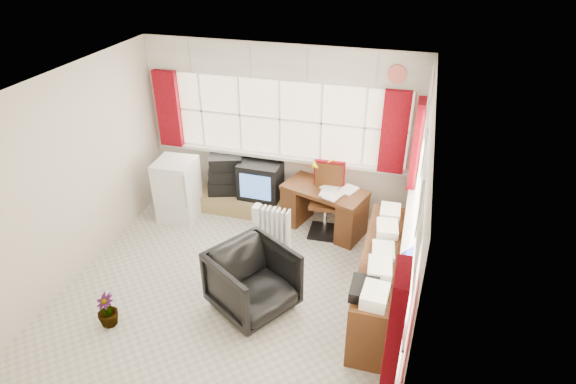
# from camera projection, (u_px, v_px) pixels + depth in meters

# --- Properties ---
(ground) EXTENTS (4.00, 4.00, 0.00)m
(ground) POSITION_uv_depth(u_px,v_px,m) (235.00, 288.00, 5.86)
(ground) COLOR beige
(ground) RESTS_ON ground
(room_walls) EXTENTS (4.00, 4.00, 4.00)m
(room_walls) POSITION_uv_depth(u_px,v_px,m) (227.00, 180.00, 5.11)
(room_walls) COLOR beige
(room_walls) RESTS_ON ground
(window_back) EXTENTS (3.70, 0.12, 3.60)m
(window_back) POSITION_uv_depth(u_px,v_px,m) (280.00, 152.00, 7.01)
(window_back) COLOR #FEEDC9
(window_back) RESTS_ON room_walls
(window_right) EXTENTS (0.12, 3.70, 3.60)m
(window_right) POSITION_uv_depth(u_px,v_px,m) (407.00, 252.00, 4.93)
(window_right) COLOR #FEEDC9
(window_right) RESTS_ON room_walls
(curtains) EXTENTS (3.83, 3.83, 1.15)m
(curtains) POSITION_uv_depth(u_px,v_px,m) (329.00, 158.00, 5.69)
(curtains) COLOR maroon
(curtains) RESTS_ON room_walls
(overhead_cabinets) EXTENTS (3.98, 3.98, 0.48)m
(overhead_cabinets) POSITION_uv_depth(u_px,v_px,m) (338.00, 92.00, 5.32)
(overhead_cabinets) COLOR white
(overhead_cabinets) RESTS_ON room_walls
(desk) EXTENTS (1.27, 0.90, 0.70)m
(desk) POSITION_uv_depth(u_px,v_px,m) (324.00, 207.00, 6.79)
(desk) COLOR #583114
(desk) RESTS_ON ground
(desk_lamp) EXTENTS (0.17, 0.15, 0.42)m
(desk_lamp) POSITION_uv_depth(u_px,v_px,m) (334.00, 166.00, 6.59)
(desk_lamp) COLOR #FFE60A
(desk_lamp) RESTS_ON desk
(task_chair) EXTENTS (0.45, 0.48, 1.04)m
(task_chair) POSITION_uv_depth(u_px,v_px,m) (327.00, 196.00, 6.70)
(task_chair) COLOR black
(task_chair) RESTS_ON ground
(office_chair) EXTENTS (1.15, 1.14, 0.77)m
(office_chair) POSITION_uv_depth(u_px,v_px,m) (253.00, 281.00, 5.40)
(office_chair) COLOR black
(office_chair) RESTS_ON ground
(radiator) EXTENTS (0.46, 0.21, 0.67)m
(radiator) POSITION_uv_depth(u_px,v_px,m) (274.00, 234.00, 6.38)
(radiator) COLOR white
(radiator) RESTS_ON ground
(credenza) EXTENTS (0.50, 2.00, 0.85)m
(credenza) POSITION_uv_depth(u_px,v_px,m) (382.00, 278.00, 5.42)
(credenza) COLOR #583114
(credenza) RESTS_ON ground
(file_tray) EXTENTS (0.26, 0.34, 0.11)m
(file_tray) POSITION_uv_depth(u_px,v_px,m) (364.00, 289.00, 4.65)
(file_tray) COLOR black
(file_tray) RESTS_ON credenza
(tv_bench) EXTENTS (1.40, 0.50, 0.25)m
(tv_bench) POSITION_uv_depth(u_px,v_px,m) (241.00, 203.00, 7.36)
(tv_bench) COLOR #A88854
(tv_bench) RESTS_ON ground
(crt_tv) EXTENTS (0.62, 0.59, 0.56)m
(crt_tv) POSITION_uv_depth(u_px,v_px,m) (262.00, 178.00, 7.19)
(crt_tv) COLOR black
(crt_tv) RESTS_ON tv_bench
(hifi_stack) EXTENTS (0.66, 0.53, 0.60)m
(hifi_stack) POSITION_uv_depth(u_px,v_px,m) (227.00, 175.00, 7.28)
(hifi_stack) COLOR black
(hifi_stack) RESTS_ON tv_bench
(mini_fridge) EXTENTS (0.57, 0.57, 0.92)m
(mini_fridge) POSITION_uv_depth(u_px,v_px,m) (178.00, 189.00, 7.05)
(mini_fridge) COLOR white
(mini_fridge) RESTS_ON ground
(spray_bottle_a) EXTENTS (0.17, 0.17, 0.32)m
(spray_bottle_a) POSITION_uv_depth(u_px,v_px,m) (236.00, 245.00, 6.37)
(spray_bottle_a) COLOR silver
(spray_bottle_a) RESTS_ON ground
(spray_bottle_b) EXTENTS (0.12, 0.12, 0.20)m
(spray_bottle_b) POSITION_uv_depth(u_px,v_px,m) (283.00, 248.00, 6.41)
(spray_bottle_b) COLOR #99E4DD
(spray_bottle_b) RESTS_ON ground
(flower_vase) EXTENTS (0.30, 0.30, 0.41)m
(flower_vase) POSITION_uv_depth(u_px,v_px,m) (107.00, 310.00, 5.25)
(flower_vase) COLOR black
(flower_vase) RESTS_ON ground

